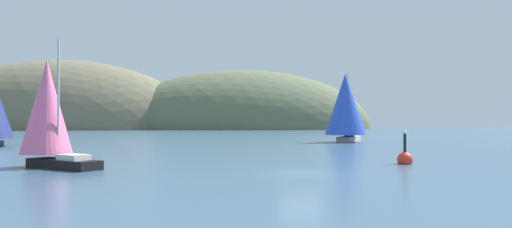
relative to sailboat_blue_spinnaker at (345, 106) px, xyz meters
name	(u,v)px	position (x,y,z in m)	size (l,w,h in m)	color
ground_plane	(301,174)	(-13.39, -37.55, -5.14)	(360.00, 360.00, 0.00)	#385670
headland_center	(243,129)	(-8.39, 97.45, -5.14)	(89.47, 44.00, 40.35)	#5B6647
headland_left	(63,129)	(-68.39, 97.45, -5.14)	(89.32, 44.00, 45.96)	#6B664C
sailboat_blue_spinnaker	(345,106)	(0.00, 0.00, 0.00)	(7.72, 9.84, 9.88)	#B7B2A8
sailboat_pink_spinnaker	(48,111)	(-29.52, -32.05, -1.41)	(6.63, 5.98, 8.45)	black
channel_buoy	(405,159)	(-4.82, -32.06, -4.77)	(1.10, 1.10, 2.64)	red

